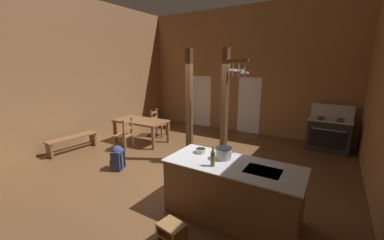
{
  "coord_description": "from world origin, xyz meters",
  "views": [
    {
      "loc": [
        3.03,
        -4.07,
        2.45
      ],
      "look_at": [
        0.19,
        0.56,
        1.19
      ],
      "focal_mm": 21.76,
      "sensor_mm": 36.0,
      "label": 1
    }
  ],
  "objects_px": {
    "ladderback_chair_near_window": "(125,135)",
    "bench_along_left_wall": "(72,141)",
    "stove_range": "(329,134)",
    "dining_table": "(141,123)",
    "kitchen_island": "(232,190)",
    "ladderback_chair_by_post": "(158,123)",
    "stockpot_on_counter": "(224,153)",
    "bottle_tall_on_counter": "(213,158)",
    "step_stool": "(172,232)",
    "backpack": "(118,157)",
    "mixing_bowl_on_counter": "(201,151)"
  },
  "relations": [
    {
      "from": "ladderback_chair_near_window",
      "to": "mixing_bowl_on_counter",
      "type": "height_order",
      "value": "mixing_bowl_on_counter"
    },
    {
      "from": "ladderback_chair_by_post",
      "to": "bottle_tall_on_counter",
      "type": "bearing_deg",
      "value": -40.15
    },
    {
      "from": "ladderback_chair_near_window",
      "to": "kitchen_island",
      "type": "bearing_deg",
      "value": -18.65
    },
    {
      "from": "stove_range",
      "to": "step_stool",
      "type": "distance_m",
      "value": 5.77
    },
    {
      "from": "stove_range",
      "to": "ladderback_chair_by_post",
      "type": "relative_size",
      "value": 1.39
    },
    {
      "from": "ladderback_chair_by_post",
      "to": "backpack",
      "type": "height_order",
      "value": "ladderback_chair_by_post"
    },
    {
      "from": "ladderback_chair_near_window",
      "to": "stockpot_on_counter",
      "type": "relative_size",
      "value": 2.8
    },
    {
      "from": "backpack",
      "to": "mixing_bowl_on_counter",
      "type": "bearing_deg",
      "value": -2.21
    },
    {
      "from": "bench_along_left_wall",
      "to": "ladderback_chair_near_window",
      "type": "bearing_deg",
      "value": 37.58
    },
    {
      "from": "stove_range",
      "to": "dining_table",
      "type": "relative_size",
      "value": 0.76
    },
    {
      "from": "stove_range",
      "to": "mixing_bowl_on_counter",
      "type": "distance_m",
      "value": 4.76
    },
    {
      "from": "stove_range",
      "to": "bottle_tall_on_counter",
      "type": "xyz_separation_m",
      "value": [
        -1.48,
        -4.73,
        0.58
      ]
    },
    {
      "from": "ladderback_chair_near_window",
      "to": "mixing_bowl_on_counter",
      "type": "relative_size",
      "value": 4.52
    },
    {
      "from": "dining_table",
      "to": "stockpot_on_counter",
      "type": "bearing_deg",
      "value": -27.78
    },
    {
      "from": "bottle_tall_on_counter",
      "to": "kitchen_island",
      "type": "bearing_deg",
      "value": 44.78
    },
    {
      "from": "kitchen_island",
      "to": "ladderback_chair_by_post",
      "type": "height_order",
      "value": "ladderback_chair_by_post"
    },
    {
      "from": "bench_along_left_wall",
      "to": "stove_range",
      "type": "bearing_deg",
      "value": 32.62
    },
    {
      "from": "dining_table",
      "to": "bench_along_left_wall",
      "type": "height_order",
      "value": "dining_table"
    },
    {
      "from": "stockpot_on_counter",
      "to": "mixing_bowl_on_counter",
      "type": "bearing_deg",
      "value": 173.57
    },
    {
      "from": "ladderback_chair_by_post",
      "to": "backpack",
      "type": "relative_size",
      "value": 1.59
    },
    {
      "from": "kitchen_island",
      "to": "bottle_tall_on_counter",
      "type": "bearing_deg",
      "value": -135.22
    },
    {
      "from": "dining_table",
      "to": "bench_along_left_wall",
      "type": "relative_size",
      "value": 1.22
    },
    {
      "from": "dining_table",
      "to": "ladderback_chair_by_post",
      "type": "distance_m",
      "value": 0.85
    },
    {
      "from": "step_stool",
      "to": "dining_table",
      "type": "relative_size",
      "value": 0.23
    },
    {
      "from": "bench_along_left_wall",
      "to": "mixing_bowl_on_counter",
      "type": "relative_size",
      "value": 6.79
    },
    {
      "from": "kitchen_island",
      "to": "dining_table",
      "type": "bearing_deg",
      "value": 152.26
    },
    {
      "from": "stove_range",
      "to": "bench_along_left_wall",
      "type": "relative_size",
      "value": 0.92
    },
    {
      "from": "step_stool",
      "to": "bottle_tall_on_counter",
      "type": "distance_m",
      "value": 1.2
    },
    {
      "from": "ladderback_chair_by_post",
      "to": "mixing_bowl_on_counter",
      "type": "distance_m",
      "value": 4.36
    },
    {
      "from": "kitchen_island",
      "to": "ladderback_chair_by_post",
      "type": "relative_size",
      "value": 2.27
    },
    {
      "from": "kitchen_island",
      "to": "dining_table",
      "type": "relative_size",
      "value": 1.24
    },
    {
      "from": "stove_range",
      "to": "stockpot_on_counter",
      "type": "xyz_separation_m",
      "value": [
        -1.45,
        -4.38,
        0.55
      ]
    },
    {
      "from": "mixing_bowl_on_counter",
      "to": "bottle_tall_on_counter",
      "type": "height_order",
      "value": "bottle_tall_on_counter"
    },
    {
      "from": "stockpot_on_counter",
      "to": "ladderback_chair_by_post",
      "type": "bearing_deg",
      "value": 143.28
    },
    {
      "from": "stove_range",
      "to": "bottle_tall_on_counter",
      "type": "height_order",
      "value": "stove_range"
    },
    {
      "from": "bench_along_left_wall",
      "to": "mixing_bowl_on_counter",
      "type": "distance_m",
      "value": 4.51
    },
    {
      "from": "step_stool",
      "to": "bench_along_left_wall",
      "type": "relative_size",
      "value": 0.28
    },
    {
      "from": "ladderback_chair_near_window",
      "to": "bench_along_left_wall",
      "type": "distance_m",
      "value": 1.51
    },
    {
      "from": "stove_range",
      "to": "ladderback_chair_near_window",
      "type": "height_order",
      "value": "stove_range"
    },
    {
      "from": "mixing_bowl_on_counter",
      "to": "stove_range",
      "type": "bearing_deg",
      "value": 66.12
    },
    {
      "from": "dining_table",
      "to": "kitchen_island",
      "type": "bearing_deg",
      "value": -27.74
    },
    {
      "from": "bench_along_left_wall",
      "to": "mixing_bowl_on_counter",
      "type": "xyz_separation_m",
      "value": [
        4.45,
        -0.25,
        0.66
      ]
    },
    {
      "from": "dining_table",
      "to": "mixing_bowl_on_counter",
      "type": "distance_m",
      "value": 3.87
    },
    {
      "from": "stockpot_on_counter",
      "to": "dining_table",
      "type": "bearing_deg",
      "value": 152.22
    },
    {
      "from": "ladderback_chair_near_window",
      "to": "step_stool",
      "type": "bearing_deg",
      "value": -34.1
    },
    {
      "from": "step_stool",
      "to": "backpack",
      "type": "bearing_deg",
      "value": 153.53
    },
    {
      "from": "kitchen_island",
      "to": "backpack",
      "type": "height_order",
      "value": "kitchen_island"
    },
    {
      "from": "dining_table",
      "to": "bottle_tall_on_counter",
      "type": "height_order",
      "value": "bottle_tall_on_counter"
    },
    {
      "from": "stockpot_on_counter",
      "to": "bottle_tall_on_counter",
      "type": "relative_size",
      "value": 1.06
    },
    {
      "from": "step_stool",
      "to": "ladderback_chair_by_post",
      "type": "height_order",
      "value": "ladderback_chair_by_post"
    }
  ]
}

